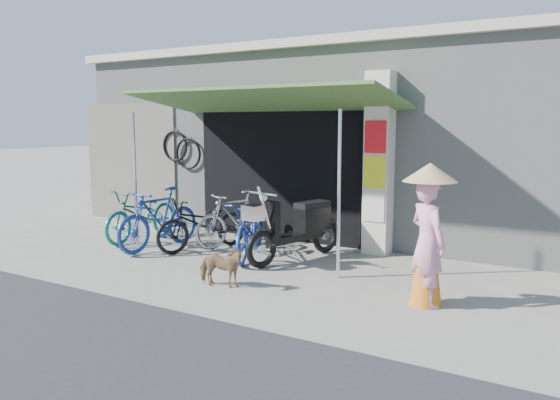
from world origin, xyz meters
The scene contains 13 objects.
ground centered at (0.00, 0.00, 0.00)m, with size 80.00×80.00×0.00m, color gray.
bicycle_shop centered at (0.00, 5.09, 1.83)m, with size 12.30×5.30×3.66m.
shop_pillar centered at (0.85, 2.45, 1.50)m, with size 0.42×0.44×3.00m.
awning centered at (-0.90, 1.63, 2.51)m, with size 4.60×1.88×2.72m.
neighbour_left centered at (-5.00, 2.59, 1.30)m, with size 2.60×0.06×2.60m, color #6B665B.
bike_teal centered at (-3.32, 1.21, 0.48)m, with size 0.64×1.84×0.97m, color #16675F.
bike_blue centered at (-2.51, 0.79, 0.53)m, with size 0.50×1.77×1.07m, color #214299.
bike_black centered at (-1.81, 1.14, 0.46)m, with size 0.61×1.75×0.92m, color black.
bike_silver centered at (-1.49, 1.65, 0.50)m, with size 0.47×1.65×0.99m, color #B8B9BE.
bike_navy centered at (-0.82, 1.11, 0.47)m, with size 0.62×1.78×0.93m, color #203C96.
street_dog centered at (-0.25, -0.47, 0.28)m, with size 0.30×0.66×0.56m, color #A58157.
moped centered at (-0.09, 1.37, 0.52)m, with size 0.79×1.99×1.15m.
nun centered at (2.30, 0.21, 0.85)m, with size 0.67×0.64×1.71m.
Camera 1 is at (4.02, -6.11, 2.16)m, focal length 35.00 mm.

